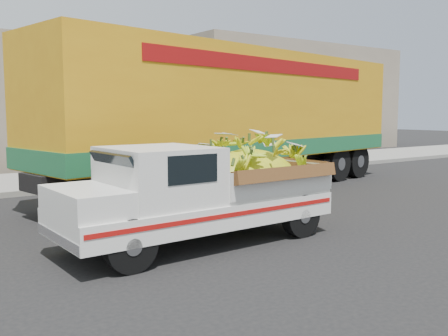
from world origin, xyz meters
TOP-DOWN VIEW (x-y plane):
  - ground at (0.00, 0.00)m, footprint 100.00×100.00m
  - curb at (0.00, 7.03)m, footprint 60.00×0.25m
  - sidewalk at (0.00, 9.13)m, footprint 60.00×4.00m
  - building_right at (14.00, 16.03)m, footprint 14.00×6.00m
  - pickup_truck at (-1.53, 0.37)m, footprint 4.71×1.87m
  - semi_trailer at (2.15, 4.58)m, footprint 12.08×4.65m

SIDE VIEW (x-z plane):
  - ground at x=0.00m, z-range 0.00..0.00m
  - sidewalk at x=0.00m, z-range 0.00..0.14m
  - curb at x=0.00m, z-range 0.00..0.15m
  - pickup_truck at x=-1.53m, z-range 0.06..1.69m
  - semi_trailer at x=2.15m, z-range 0.22..4.02m
  - building_right at x=14.00m, z-range 0.00..6.00m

